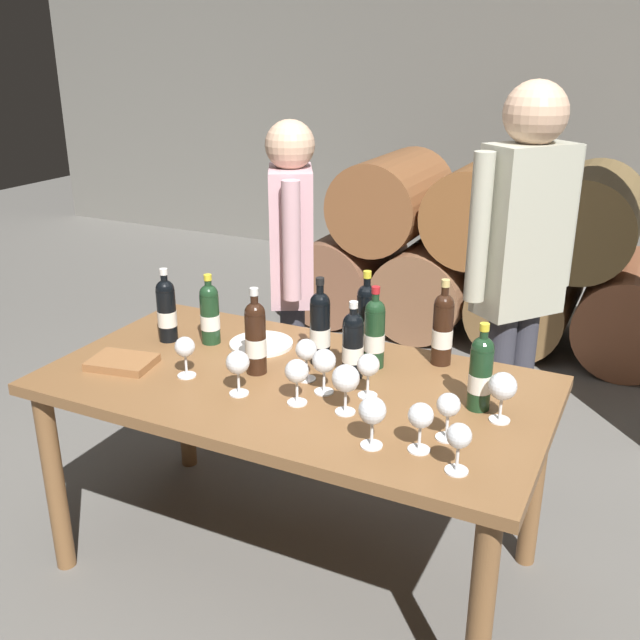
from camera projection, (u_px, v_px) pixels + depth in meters
The scene contains 29 objects.
ground_plane at pixel (297, 562), 2.72m from camera, with size 14.00×14.00×0.00m, color #66635E.
cellar_back_wall at pixel (541, 101), 5.74m from camera, with size 10.00×0.24×2.80m, color slate.
barrel_stack at pixel (482, 256), 4.71m from camera, with size 2.49×0.90×1.15m.
dining_table at pixel (294, 404), 2.48m from camera, with size 1.70×0.90×0.76m.
wine_bottle_0 at pixel (375, 332), 2.51m from camera, with size 0.07×0.07×0.30m.
wine_bottle_1 at pixel (353, 344), 2.44m from camera, with size 0.07×0.07×0.27m.
wine_bottle_2 at pixel (167, 310), 2.74m from camera, with size 0.07×0.07×0.29m.
wine_bottle_3 at pixel (443, 328), 2.53m from camera, with size 0.07×0.07×0.31m.
wine_bottle_4 at pixel (320, 327), 2.54m from camera, with size 0.07×0.07×0.32m.
wine_bottle_5 at pixel (481, 372), 2.22m from camera, with size 0.07×0.07×0.28m.
wine_bottle_6 at pixel (210, 313), 2.72m from camera, with size 0.07×0.07×0.27m.
wine_bottle_7 at pixel (256, 336), 2.47m from camera, with size 0.07×0.07×0.31m.
wine_bottle_8 at pixel (366, 318), 2.64m from camera, with size 0.07×0.07×0.31m.
wine_glass_0 at pixel (421, 417), 1.99m from camera, with size 0.07×0.07×0.15m.
wine_glass_1 at pixel (372, 412), 2.01m from camera, with size 0.08×0.08×0.15m.
wine_glass_2 at pixel (459, 438), 1.89m from camera, with size 0.07×0.07×0.14m.
wine_glass_3 at pixel (448, 407), 2.05m from camera, with size 0.07×0.07×0.14m.
wine_glass_4 at pixel (306, 351), 2.42m from camera, with size 0.07×0.07×0.15m.
wine_glass_5 at pixel (368, 367), 2.30m from camera, with size 0.07×0.07×0.15m.
wine_glass_6 at pixel (346, 380), 2.20m from camera, with size 0.09×0.09×0.16m.
wine_glass_7 at pixel (238, 364), 2.32m from camera, with size 0.08×0.08×0.15m.
wine_glass_8 at pixel (324, 362), 2.33m from camera, with size 0.08×0.08×0.15m.
wine_glass_9 at pixel (185, 349), 2.44m from camera, with size 0.07×0.07×0.14m.
wine_glass_10 at pixel (503, 387), 2.15m from camera, with size 0.09×0.09×0.16m.
wine_glass_11 at pixel (297, 373), 2.26m from camera, with size 0.08×0.08×0.15m.
tasting_notebook at pixel (122, 362), 2.55m from camera, with size 0.22×0.16×0.03m, color #936038.
serving_plate at pixel (261, 344), 2.73m from camera, with size 0.24×0.24×0.01m, color white.
sommelier_presenting at pixel (520, 265), 2.74m from camera, with size 0.34×0.41×1.72m.
taster_seated_left at pixel (292, 265), 3.16m from camera, with size 0.31×0.44×1.54m.
Camera 1 is at (1.05, -1.95, 1.83)m, focal length 40.57 mm.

